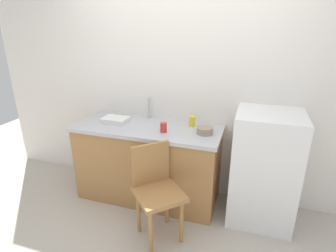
{
  "coord_description": "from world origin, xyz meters",
  "views": [
    {
      "loc": [
        0.75,
        -1.86,
        1.9
      ],
      "look_at": [
        -0.05,
        0.6,
        0.92
      ],
      "focal_mm": 29.01,
      "sensor_mm": 36.0,
      "label": 1
    }
  ],
  "objects_px": {
    "chair": "(156,188)",
    "cup_yellow": "(192,121)",
    "terracotta_bowl": "(205,130)",
    "dish_tray": "(115,120)",
    "cup_red": "(163,127)",
    "refrigerator": "(264,168)"
  },
  "relations": [
    {
      "from": "chair",
      "to": "terracotta_bowl",
      "type": "bearing_deg",
      "value": 14.21
    },
    {
      "from": "dish_tray",
      "to": "chair",
      "type": "bearing_deg",
      "value": -39.0
    },
    {
      "from": "chair",
      "to": "dish_tray",
      "type": "xyz_separation_m",
      "value": [
        -0.69,
        0.56,
        0.4
      ]
    },
    {
      "from": "refrigerator",
      "to": "terracotta_bowl",
      "type": "bearing_deg",
      "value": -177.41
    },
    {
      "from": "cup_red",
      "to": "cup_yellow",
      "type": "distance_m",
      "value": 0.35
    },
    {
      "from": "chair",
      "to": "cup_red",
      "type": "height_order",
      "value": "cup_red"
    },
    {
      "from": "chair",
      "to": "cup_yellow",
      "type": "height_order",
      "value": "cup_yellow"
    },
    {
      "from": "chair",
      "to": "cup_yellow",
      "type": "xyz_separation_m",
      "value": [
        0.16,
        0.69,
        0.43
      ]
    },
    {
      "from": "refrigerator",
      "to": "cup_red",
      "type": "relative_size",
      "value": 11.71
    },
    {
      "from": "refrigerator",
      "to": "terracotta_bowl",
      "type": "relative_size",
      "value": 7.03
    },
    {
      "from": "chair",
      "to": "terracotta_bowl",
      "type": "relative_size",
      "value": 5.49
    },
    {
      "from": "dish_tray",
      "to": "cup_red",
      "type": "relative_size",
      "value": 2.88
    },
    {
      "from": "cup_yellow",
      "to": "refrigerator",
      "type": "bearing_deg",
      "value": -10.39
    },
    {
      "from": "terracotta_bowl",
      "to": "cup_yellow",
      "type": "height_order",
      "value": "cup_yellow"
    },
    {
      "from": "refrigerator",
      "to": "cup_yellow",
      "type": "height_order",
      "value": "refrigerator"
    },
    {
      "from": "dish_tray",
      "to": "cup_red",
      "type": "distance_m",
      "value": 0.62
    },
    {
      "from": "chair",
      "to": "cup_yellow",
      "type": "relative_size",
      "value": 8.12
    },
    {
      "from": "chair",
      "to": "dish_tray",
      "type": "relative_size",
      "value": 3.18
    },
    {
      "from": "cup_yellow",
      "to": "dish_tray",
      "type": "bearing_deg",
      "value": -170.78
    },
    {
      "from": "dish_tray",
      "to": "cup_red",
      "type": "xyz_separation_m",
      "value": [
        0.61,
        -0.12,
        0.02
      ]
    },
    {
      "from": "terracotta_bowl",
      "to": "cup_yellow",
      "type": "relative_size",
      "value": 1.48
    },
    {
      "from": "chair",
      "to": "refrigerator",
      "type": "bearing_deg",
      "value": -13.18
    }
  ]
}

